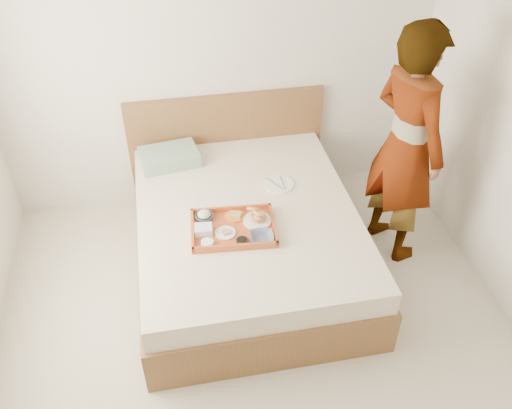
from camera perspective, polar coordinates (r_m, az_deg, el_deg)
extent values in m
cube|color=beige|center=(3.60, 1.19, -17.31)|extent=(3.50, 4.00, 0.01)
cube|color=silver|center=(4.33, -4.24, 15.65)|extent=(3.50, 0.01, 2.60)
cube|color=brown|center=(4.05, -0.96, -3.48)|extent=(1.65, 2.00, 0.53)
cube|color=brown|center=(4.69, -3.10, 6.25)|extent=(1.65, 0.06, 0.95)
cube|color=#92A294|center=(4.39, -9.13, 4.96)|extent=(0.49, 0.37, 0.11)
cube|color=#AE4928|center=(3.70, -2.41, -2.46)|extent=(0.60, 0.46, 0.05)
cylinder|color=white|center=(3.76, 0.13, -1.70)|extent=(0.21, 0.21, 0.01)
imported|color=#161F41|center=(3.60, 0.63, -3.48)|extent=(0.17, 0.17, 0.04)
cylinder|color=black|center=(3.58, -1.48, -3.91)|extent=(0.09, 0.09, 0.03)
cylinder|color=white|center=(3.67, -3.25, -3.00)|extent=(0.15, 0.15, 0.01)
cylinder|color=orange|center=(3.80, -2.25, -1.22)|extent=(0.15, 0.15, 0.01)
imported|color=#161F41|center=(3.79, -5.47, -1.27)|extent=(0.14, 0.14, 0.04)
cube|color=silver|center=(3.67, -5.55, -2.65)|extent=(0.13, 0.11, 0.05)
cylinder|color=white|center=(3.58, -5.14, -4.07)|extent=(0.09, 0.09, 0.03)
cylinder|color=white|center=(4.12, 2.41, 2.15)|extent=(0.27, 0.27, 0.01)
imported|color=white|center=(4.00, 15.51, 5.92)|extent=(0.62, 0.77, 1.83)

